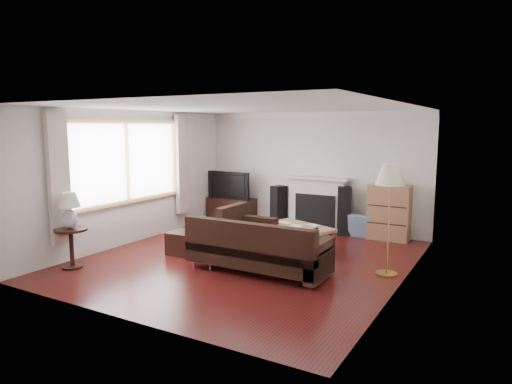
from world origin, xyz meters
The scene contains 17 objects.
room centered at (0.00, 0.00, 1.25)m, with size 5.10×5.60×2.54m.
window centered at (-2.45, -0.20, 1.55)m, with size 0.12×2.74×1.54m, color olive.
curtain_near centered at (-2.40, -1.72, 1.40)m, with size 0.10×0.35×2.10m, color beige.
curtain_far centered at (-2.40, 1.32, 1.40)m, with size 0.10×0.35×2.10m, color beige.
fireplace centered at (0.15, 2.64, 0.57)m, with size 1.40×0.26×1.15m, color white.
tv_stand centered at (-1.90, 2.47, 0.28)m, with size 1.10×0.50×0.55m, color black.
television centered at (-1.90, 2.47, 0.87)m, with size 1.09×0.14×0.63m, color black.
speaker_left centered at (-0.70, 2.53, 0.45)m, with size 0.25×0.30×0.91m, color black.
speaker_right centered at (0.81, 2.52, 0.49)m, with size 0.27×0.33×0.99m, color black.
bookshelf centered at (1.71, 2.53, 0.54)m, with size 0.79×0.37×1.08m, color #986546.
globe_lamp centered at (1.71, 2.53, 1.21)m, with size 0.25×0.25×0.25m, color white.
sectional_sofa centered at (0.46, -0.44, 0.38)m, with size 2.35×1.72×0.76m, color black.
coffee_table centered at (0.54, 0.85, 0.24)m, with size 1.22×0.67×0.48m, color #9E6F4C.
footstool centered at (-1.15, -0.24, 0.19)m, with size 0.46×0.46×0.39m, color black.
floor_lamp centered at (2.22, 0.35, 0.83)m, with size 0.43×0.43×1.66m, color #A28138.
side_table centered at (-2.15, -1.75, 0.31)m, with size 0.50×0.50×0.63m, color black.
table_lamp centered at (-2.15, -1.75, 0.91)m, with size 0.34×0.34×0.56m, color silver.
Camera 1 is at (3.79, -6.33, 2.20)m, focal length 32.00 mm.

